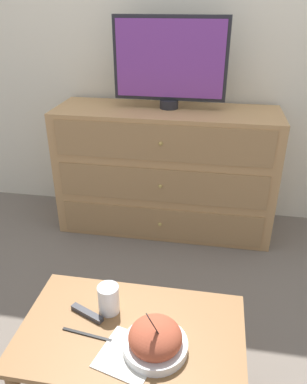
# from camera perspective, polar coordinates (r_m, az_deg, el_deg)

# --- Properties ---
(ground_plane) EXTENTS (12.00, 12.00, 0.00)m
(ground_plane) POSITION_cam_1_polar(r_m,az_deg,el_deg) (2.87, 3.74, -2.30)
(ground_plane) COLOR #70665B
(wall_back) EXTENTS (12.00, 0.05, 2.60)m
(wall_back) POSITION_cam_1_polar(r_m,az_deg,el_deg) (2.52, 4.78, 24.62)
(wall_back) COLOR silver
(wall_back) RESTS_ON ground_plane
(dresser) EXTENTS (1.38, 0.46, 0.82)m
(dresser) POSITION_cam_1_polar(r_m,az_deg,el_deg) (2.47, 1.84, 3.21)
(dresser) COLOR tan
(dresser) RESTS_ON ground_plane
(tv) EXTENTS (0.67, 0.11, 0.52)m
(tv) POSITION_cam_1_polar(r_m,az_deg,el_deg) (2.31, 2.54, 19.33)
(tv) COLOR #232328
(tv) RESTS_ON dresser
(coffee_table) EXTENTS (0.78, 0.47, 0.40)m
(coffee_table) POSITION_cam_1_polar(r_m,az_deg,el_deg) (1.43, -3.25, -22.12)
(coffee_table) COLOR olive
(coffee_table) RESTS_ON ground_plane
(takeout_bowl) EXTENTS (0.21, 0.21, 0.19)m
(takeout_bowl) POSITION_cam_1_polar(r_m,az_deg,el_deg) (1.30, 0.27, -21.59)
(takeout_bowl) COLOR silver
(takeout_bowl) RESTS_ON coffee_table
(drink_cup) EXTENTS (0.08, 0.08, 0.11)m
(drink_cup) POSITION_cam_1_polar(r_m,az_deg,el_deg) (1.42, -6.84, -16.09)
(drink_cup) COLOR beige
(drink_cup) RESTS_ON coffee_table
(napkin) EXTENTS (0.22, 0.22, 0.00)m
(napkin) POSITION_cam_1_polar(r_m,az_deg,el_deg) (1.32, -3.90, -23.48)
(napkin) COLOR silver
(napkin) RESTS_ON coffee_table
(knife) EXTENTS (0.18, 0.03, 0.01)m
(knife) POSITION_cam_1_polar(r_m,az_deg,el_deg) (1.39, -10.11, -20.60)
(knife) COLOR black
(knife) RESTS_ON coffee_table
(remote_control) EXTENTS (0.14, 0.08, 0.02)m
(remote_control) POSITION_cam_1_polar(r_m,az_deg,el_deg) (1.45, -10.09, -17.73)
(remote_control) COLOR #38383D
(remote_control) RESTS_ON coffee_table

